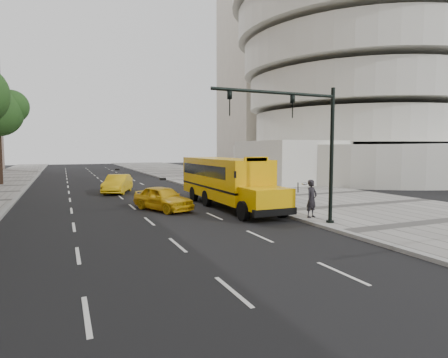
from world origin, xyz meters
name	(u,v)px	position (x,y,z in m)	size (l,w,h in m)	color
ground	(148,206)	(0.00, 0.00, 0.00)	(140.00, 140.00, 0.00)	black
sidewalk_museum	(306,195)	(12.00, 0.00, 0.07)	(12.00, 140.00, 0.15)	gray
curb_museum	(234,200)	(6.00, 0.00, 0.07)	(0.30, 140.00, 0.15)	gray
curb_far	(2,213)	(-8.00, 0.00, 0.07)	(0.30, 140.00, 0.15)	gray
guggenheim	(333,75)	(29.37, 18.51, 13.58)	(33.20, 42.20, 35.00)	silver
school_bus	(225,178)	(4.50, -1.84, 1.76)	(2.96, 11.56, 3.19)	#EDAC06
taxi_near	(163,198)	(0.46, -1.98, 0.72)	(1.69, 4.21, 1.43)	yellow
taxi_far	(118,184)	(-0.82, 7.94, 0.75)	(1.58, 4.54, 1.50)	yellow
pedestrian	(312,199)	(6.60, -7.98, 1.11)	(0.70, 0.46, 1.91)	black
traffic_signal	(307,138)	(5.19, -9.43, 4.09)	(6.18, 0.36, 6.40)	black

